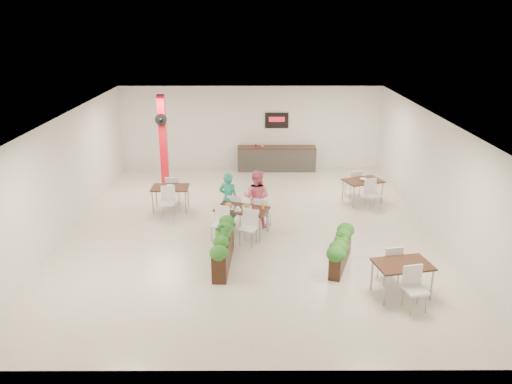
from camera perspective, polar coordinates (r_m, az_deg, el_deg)
ground at (r=14.17m, az=-0.75°, el=-4.18°), size 12.00×12.00×0.00m
room_shell at (r=13.49m, az=-0.79°, el=3.65°), size 10.10×12.10×3.22m
red_column at (r=17.53m, az=-10.56°, el=5.82°), size 0.40×0.41×3.20m
service_counter at (r=19.36m, az=2.36°, el=3.91°), size 3.00×0.64×2.20m
main_table at (r=13.60m, az=-1.65°, el=-2.33°), size 1.70×1.94×0.92m
diner_man at (r=14.17m, az=-3.16°, el=-0.80°), size 0.66×0.55×1.56m
diner_woman at (r=14.14m, az=0.07°, el=-0.65°), size 0.96×0.86×1.64m
planter_left at (r=12.02m, az=-3.76°, el=-6.01°), size 0.49×2.07×1.08m
planter_right at (r=12.12m, az=9.67°, el=-6.26°), size 0.83×1.66×0.90m
side_table_a at (r=15.51m, az=-9.78°, el=0.13°), size 1.13×1.62×0.92m
side_table_b at (r=16.27m, az=12.12°, el=0.93°), size 1.37×1.66×0.92m
side_table_c at (r=11.14m, az=16.39°, el=-8.42°), size 1.30×1.67×0.92m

